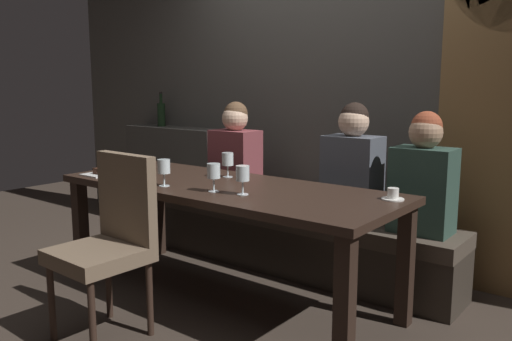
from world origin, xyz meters
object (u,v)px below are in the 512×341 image
(wine_glass_near_left, at_px, (228,160))
(dessert_plate, at_px, (100,173))
(diner_bearded, at_px, (352,165))
(wine_bottle_dark_red, at_px, (161,114))
(diner_redhead, at_px, (235,154))
(chair_near_side, at_px, (111,234))
(wine_glass_center_front, at_px, (214,172))
(wine_glass_near_right, at_px, (243,174))
(wine_glass_far_right, at_px, (164,167))
(banquette_bench, at_px, (289,239))
(dining_table, at_px, (225,198))
(espresso_cup, at_px, (393,195))
(diner_far_end, at_px, (423,176))

(wine_glass_near_left, distance_m, dessert_plate, 0.88)
(diner_bearded, bearing_deg, wine_bottle_dark_red, 171.54)
(diner_redhead, distance_m, wine_bottle_dark_red, 1.30)
(chair_near_side, distance_m, wine_glass_near_left, 0.97)
(wine_glass_center_front, bearing_deg, wine_glass_near_right, 12.04)
(diner_redhead, bearing_deg, wine_glass_near_left, -54.45)
(wine_glass_far_right, bearing_deg, wine_glass_center_front, 10.36)
(chair_near_side, height_order, diner_bearded, diner_bearded)
(wine_glass_far_right, bearing_deg, wine_glass_near_left, 78.55)
(wine_glass_center_front, bearing_deg, wine_glass_near_left, 121.59)
(banquette_bench, bearing_deg, diner_redhead, -179.37)
(dining_table, height_order, wine_bottle_dark_red, wine_bottle_dark_red)
(wine_glass_near_right, bearing_deg, espresso_cup, 28.94)
(wine_glass_near_left, relative_size, wine_glass_far_right, 1.00)
(diner_bearded, height_order, wine_glass_near_right, diner_bearded)
(dining_table, distance_m, wine_glass_far_right, 0.42)
(dining_table, bearing_deg, wine_bottle_dark_red, 148.99)
(dining_table, height_order, espresso_cup, espresso_cup)
(diner_bearded, distance_m, diner_far_end, 0.48)
(dessert_plate, bearing_deg, wine_glass_near_left, 33.14)
(diner_bearded, relative_size, wine_glass_far_right, 4.78)
(diner_redhead, bearing_deg, dessert_plate, -111.71)
(banquette_bench, bearing_deg, dining_table, -90.00)
(wine_glass_near_right, bearing_deg, dessert_plate, -174.70)
(banquette_bench, bearing_deg, wine_glass_center_front, -84.05)
(banquette_bench, relative_size, wine_bottle_dark_red, 7.67)
(diner_redhead, xyz_separation_m, wine_bottle_dark_red, (-1.22, 0.34, 0.26))
(espresso_cup, relative_size, dessert_plate, 0.63)
(wine_glass_far_right, relative_size, wine_glass_near_right, 1.00)
(dining_table, height_order, diner_bearded, diner_bearded)
(diner_far_end, height_order, wine_glass_near_left, diner_far_end)
(espresso_cup, bearing_deg, diner_redhead, 162.77)
(wine_glass_near_left, height_order, dessert_plate, wine_glass_near_left)
(banquette_bench, xyz_separation_m, wine_glass_near_left, (-0.16, -0.49, 0.62))
(dining_table, bearing_deg, banquette_bench, 90.00)
(diner_bearded, distance_m, wine_glass_near_right, 0.90)
(espresso_cup, distance_m, dessert_plate, 1.95)
(chair_near_side, bearing_deg, wine_glass_far_right, 99.39)
(chair_near_side, relative_size, diner_bearded, 1.25)
(banquette_bench, distance_m, wine_bottle_dark_red, 1.95)
(chair_near_side, distance_m, diner_redhead, 1.47)
(diner_bearded, bearing_deg, diner_redhead, -179.22)
(diner_bearded, relative_size, diner_far_end, 1.06)
(dining_table, xyz_separation_m, wine_glass_center_front, (0.09, -0.20, 0.20))
(chair_near_side, xyz_separation_m, wine_glass_near_right, (0.46, 0.56, 0.30))
(wine_glass_near_right, height_order, dessert_plate, wine_glass_near_right)
(diner_far_end, relative_size, dessert_plate, 3.91)
(diner_redhead, bearing_deg, diner_far_end, 0.56)
(diner_redhead, distance_m, wine_glass_near_right, 1.16)
(diner_bearded, height_order, wine_glass_far_right, diner_bearded)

